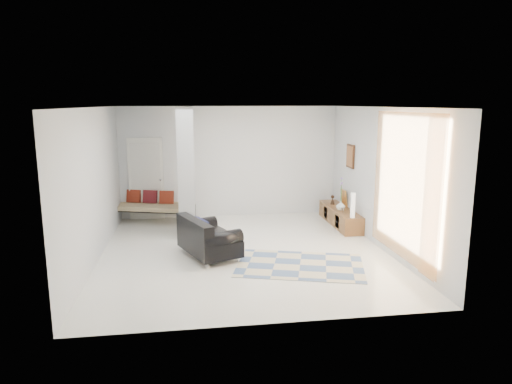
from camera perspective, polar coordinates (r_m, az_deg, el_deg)
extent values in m
plane|color=white|center=(9.04, -1.46, -7.49)|extent=(6.00, 6.00, 0.00)
plane|color=white|center=(8.57, -1.55, 10.56)|extent=(6.00, 6.00, 0.00)
plane|color=silver|center=(11.64, -3.28, 3.77)|extent=(6.00, 0.00, 6.00)
plane|color=silver|center=(5.79, 2.07, -3.70)|extent=(6.00, 0.00, 6.00)
plane|color=silver|center=(8.80, -19.57, 0.78)|extent=(0.00, 6.00, 6.00)
plane|color=silver|center=(9.42, 15.35, 1.66)|extent=(0.00, 6.00, 6.00)
cube|color=#9A9EA1|center=(10.21, -8.73, 2.63)|extent=(0.35, 1.20, 2.80)
cube|color=white|center=(11.66, -13.57, 1.60)|extent=(0.85, 0.06, 2.04)
plane|color=#FFA043|center=(8.35, 18.00, 0.69)|extent=(0.00, 2.55, 2.55)
cube|color=#3C2010|center=(10.94, 11.72, 4.41)|extent=(0.04, 0.45, 0.55)
cube|color=brown|center=(11.13, 10.46, -3.03)|extent=(0.45, 2.02, 0.40)
cube|color=#3C2010|center=(10.65, 10.14, -3.66)|extent=(0.02, 0.27, 0.28)
cube|color=#3C2010|center=(11.48, 8.73, -2.54)|extent=(0.02, 0.27, 0.28)
cube|color=gold|center=(11.36, 10.94, -0.69)|extent=(0.09, 0.32, 0.40)
cube|color=silver|center=(10.62, 10.78, -2.27)|extent=(0.04, 0.10, 0.12)
cylinder|color=silver|center=(8.25, -6.12, -9.03)|extent=(0.05, 0.05, 0.10)
cylinder|color=silver|center=(9.19, -8.94, -6.97)|extent=(0.05, 0.05, 0.10)
cylinder|color=silver|center=(8.49, -2.44, -8.37)|extent=(0.05, 0.05, 0.10)
cylinder|color=silver|center=(9.41, -5.57, -6.45)|extent=(0.05, 0.05, 0.10)
cube|color=black|center=(8.77, -5.85, -6.42)|extent=(1.23, 1.52, 0.30)
cube|color=black|center=(8.56, -7.70, -4.59)|extent=(0.68, 1.30, 0.36)
cylinder|color=black|center=(8.23, -4.30, -5.88)|extent=(0.80, 0.54, 0.28)
cylinder|color=black|center=(9.18, -7.30, -4.15)|extent=(0.80, 0.54, 0.28)
cube|color=black|center=(8.60, -6.97, -4.36)|extent=(0.31, 0.50, 0.31)
cylinder|color=black|center=(11.49, -17.48, -2.92)|extent=(0.04, 0.04, 0.40)
cylinder|color=black|center=(10.81, -8.77, -3.40)|extent=(0.04, 0.04, 0.40)
cylinder|color=black|center=(12.15, -15.90, -2.08)|extent=(0.04, 0.04, 0.40)
cylinder|color=black|center=(11.51, -7.62, -2.48)|extent=(0.04, 0.04, 0.40)
cube|color=beige|center=(11.42, -12.59, -1.83)|extent=(1.99, 1.30, 0.12)
cube|color=maroon|center=(11.73, -15.03, -0.50)|extent=(0.37, 0.26, 0.33)
cube|color=maroon|center=(11.57, -13.10, -0.57)|extent=(0.37, 0.26, 0.33)
cube|color=maroon|center=(11.41, -11.11, -0.64)|extent=(0.37, 0.26, 0.33)
cube|color=#BFB492|center=(8.35, 5.53, -9.08)|extent=(2.57, 2.06, 0.01)
cylinder|color=white|center=(10.21, 12.02, -1.63)|extent=(0.10, 0.10, 0.55)
imported|color=white|center=(10.89, 10.54, -1.67)|extent=(0.21, 0.21, 0.22)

